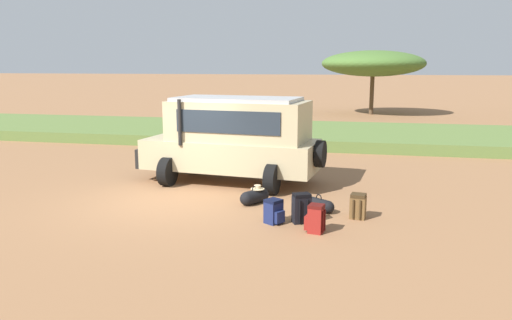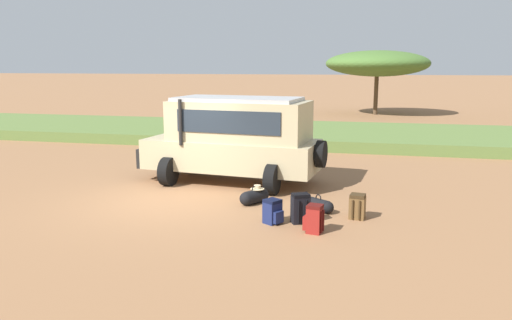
{
  "view_description": "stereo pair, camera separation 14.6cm",
  "coord_description": "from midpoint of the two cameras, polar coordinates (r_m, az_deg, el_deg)",
  "views": [
    {
      "loc": [
        4.66,
        -11.23,
        3.34
      ],
      "look_at": [
        2.07,
        0.67,
        1.0
      ],
      "focal_mm": 35.0,
      "sensor_mm": 36.0,
      "label": 1
    },
    {
      "loc": [
        4.8,
        -11.19,
        3.34
      ],
      "look_at": [
        2.07,
        0.67,
        1.0
      ],
      "focal_mm": 35.0,
      "sensor_mm": 36.0,
      "label": 2
    }
  ],
  "objects": [
    {
      "name": "ground_plane",
      "position": [
        12.62,
        -10.26,
        -4.65
      ],
      "size": [
        320.0,
        320.0,
        0.0
      ],
      "primitive_type": "plane",
      "color": "#936642"
    },
    {
      "name": "grass_bank",
      "position": [
        23.23,
        0.42,
        3.15
      ],
      "size": [
        120.0,
        7.0,
        0.44
      ],
      "color": "#5B7538",
      "rests_on": "ground_plane"
    },
    {
      "name": "safari_vehicle",
      "position": [
        14.16,
        -2.79,
        2.55
      ],
      "size": [
        5.44,
        3.08,
        2.44
      ],
      "color": "tan",
      "rests_on": "ground_plane"
    },
    {
      "name": "backpack_beside_front_wheel",
      "position": [
        10.68,
        1.66,
        -5.92
      ],
      "size": [
        0.46,
        0.44,
        0.52
      ],
      "color": "navy",
      "rests_on": "ground_plane"
    },
    {
      "name": "backpack_cluster_center",
      "position": [
        10.16,
        6.41,
        -6.71
      ],
      "size": [
        0.43,
        0.35,
        0.58
      ],
      "color": "maroon",
      "rests_on": "ground_plane"
    },
    {
      "name": "backpack_near_rear_wheel",
      "position": [
        11.22,
        11.22,
        -5.21
      ],
      "size": [
        0.37,
        0.43,
        0.55
      ],
      "color": "brown",
      "rests_on": "ground_plane"
    },
    {
      "name": "backpack_outermost",
      "position": [
        10.73,
        4.81,
        -5.54
      ],
      "size": [
        0.45,
        0.44,
        0.65
      ],
      "color": "black",
      "rests_on": "ground_plane"
    },
    {
      "name": "duffel_bag_low_black_case",
      "position": [
        12.17,
        -0.5,
        -4.19
      ],
      "size": [
        0.62,
        0.78,
        0.44
      ],
      "color": "black",
      "rests_on": "ground_plane"
    },
    {
      "name": "duffel_bag_soft_canvas",
      "position": [
        11.65,
        6.82,
        -5.09
      ],
      "size": [
        0.75,
        0.61,
        0.4
      ],
      "color": "black",
      "rests_on": "ground_plane"
    },
    {
      "name": "acacia_tree_far_left",
      "position": [
        34.77,
        13.12,
        10.69
      ],
      "size": [
        6.84,
        6.44,
        4.27
      ],
      "color": "brown",
      "rests_on": "ground_plane"
    }
  ]
}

